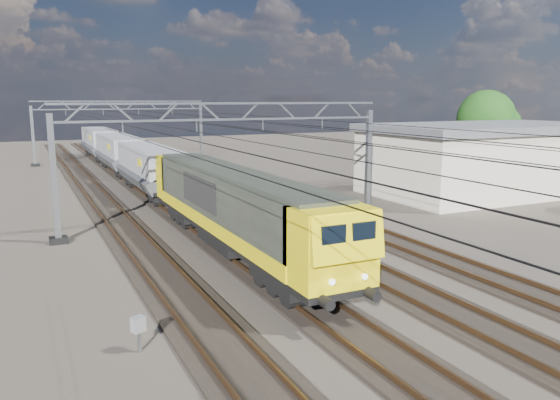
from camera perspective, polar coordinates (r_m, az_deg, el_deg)
name	(u,v)px	position (r m, az deg, el deg)	size (l,w,h in m)	color
ground	(259,241)	(28.61, -2.18, -4.26)	(160.00, 160.00, 0.00)	black
track_outer_west	(144,253)	(26.87, -14.06, -5.40)	(2.60, 140.00, 0.30)	black
track_loco	(223,244)	(27.89, -5.97, -4.55)	(2.60, 140.00, 0.30)	black
track_inner_east	(293,235)	(29.42, 1.40, -3.70)	(2.60, 140.00, 0.30)	black
track_outer_east	(356,228)	(31.38, 7.93, -2.89)	(2.60, 140.00, 0.30)	black
catenary_gantry_mid	(231,159)	(31.56, -5.13, 4.31)	(19.90, 0.90, 7.11)	gray
catenary_gantry_far	(122,129)	(66.40, -16.18, 7.17)	(19.90, 0.90, 7.11)	gray
overhead_wires	(208,124)	(35.19, -7.49, 7.91)	(12.03, 140.00, 0.53)	black
locomotive	(233,205)	(26.04, -4.98, -0.52)	(2.76, 21.10, 3.62)	black
hopper_wagon_lead	(151,166)	(42.89, -13.37, 3.45)	(3.38, 13.00, 3.25)	black
hopper_wagon_mid	(119,151)	(56.78, -16.47, 4.97)	(3.38, 13.00, 3.25)	black
hopper_wagon_third	(99,141)	(70.79, -18.35, 5.88)	(3.38, 13.00, 3.25)	black
trackside_cabinet	(138,326)	(16.72, -14.59, -12.59)	(0.44, 0.40, 1.10)	gray
industrial_shed	(486,158)	(45.75, 20.75, 4.10)	(18.60, 10.60, 5.40)	silver
tree_far	(490,121)	(56.96, 21.09, 7.73)	(5.88, 5.48, 8.18)	#382519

